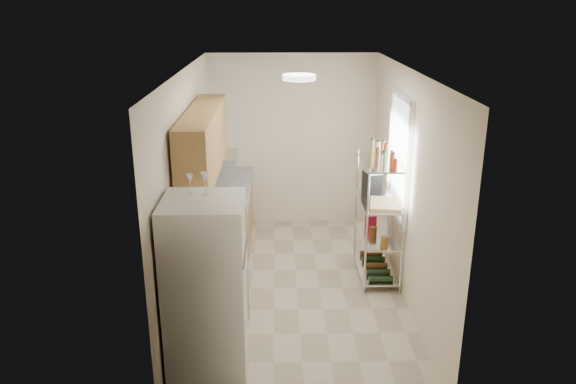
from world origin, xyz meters
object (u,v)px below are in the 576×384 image
at_px(frying_pan_large, 220,200).
at_px(cutting_board, 386,204).
at_px(refrigerator, 207,289).
at_px(espresso_machine, 372,182).
at_px(rice_cooker, 214,206).

relative_size(frying_pan_large, cutting_board, 0.55).
height_order(refrigerator, espresso_machine, refrigerator).
bearing_deg(refrigerator, rice_cooker, 93.41).
height_order(cutting_board, espresso_machine, espresso_machine).
distance_m(frying_pan_large, espresso_machine, 1.92).
bearing_deg(cutting_board, espresso_machine, 102.13).
relative_size(refrigerator, cutting_board, 3.70).
bearing_deg(refrigerator, cutting_board, 41.85).
distance_m(cutting_board, espresso_machine, 0.48).
bearing_deg(refrigerator, espresso_machine, 49.91).
height_order(refrigerator, rice_cooker, refrigerator).
xyz_separation_m(refrigerator, cutting_board, (1.92, 1.72, 0.17)).
xyz_separation_m(rice_cooker, espresso_machine, (1.93, 0.42, 0.15)).
relative_size(frying_pan_large, espresso_machine, 0.86).
relative_size(refrigerator, rice_cooker, 6.30).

